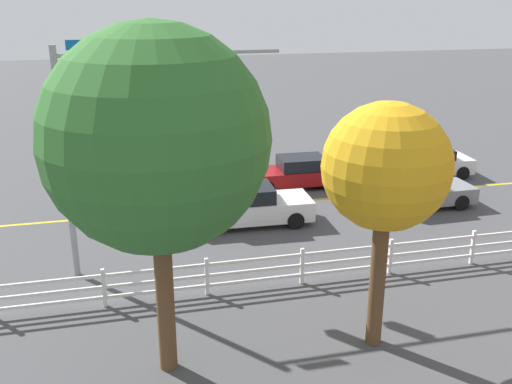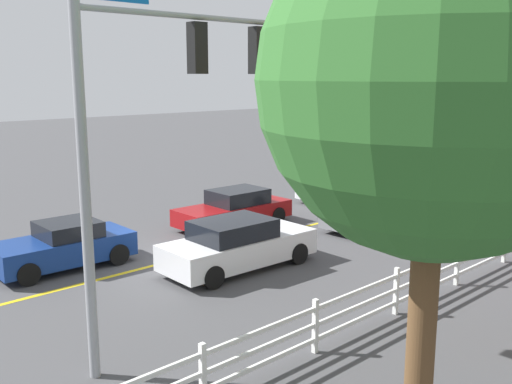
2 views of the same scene
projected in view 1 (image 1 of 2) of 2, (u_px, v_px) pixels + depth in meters
The scene contains 11 objects.
ground_plane at pixel (213, 208), 23.63m from camera, with size 120.00×120.00×0.00m, color #444447.
lane_center_stripe at pixel (306, 201), 24.52m from camera, with size 28.00×0.16×0.01m, color gold.
signal_assembly at pixel (122, 115), 16.86m from camera, with size 6.55×0.38×7.12m.
car_0 at pixel (144, 186), 24.35m from camera, with size 4.02×1.95×1.37m.
car_1 at pixel (248, 206), 21.86m from camera, with size 4.77×2.04×1.50m.
car_2 at pixel (414, 192), 23.57m from camera, with size 4.81×1.88×1.33m.
car_3 at pixel (298, 173), 26.09m from camera, with size 4.56×1.91×1.39m.
car_4 at pixel (428, 162), 27.71m from camera, with size 4.08×2.21×1.37m.
white_rail_fence at pixel (347, 260), 17.68m from camera, with size 26.10×0.10×1.15m.
tree_0 at pixel (156, 140), 11.85m from camera, with size 4.78×4.78×7.90m.
tree_1 at pixel (386, 169), 13.12m from camera, with size 2.97×2.97×6.10m.
Camera 1 is at (3.48, 21.91, 8.34)m, focal length 40.59 mm.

